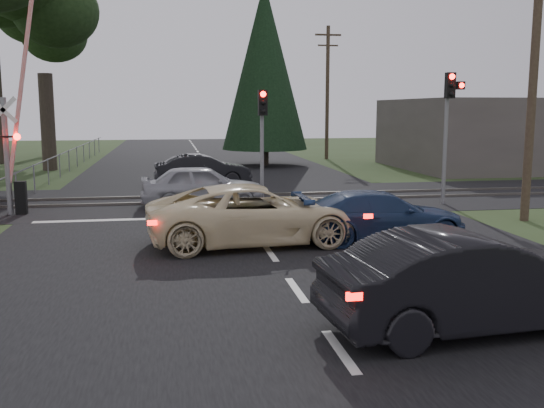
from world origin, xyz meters
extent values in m
plane|color=#2C3D1B|center=(0.00, 0.00, 0.00)|extent=(120.00, 120.00, 0.00)
cube|color=black|center=(0.00, 10.00, 0.01)|extent=(14.00, 100.00, 0.01)
cube|color=black|center=(0.00, 12.00, 0.01)|extent=(120.00, 8.00, 0.01)
cube|color=silver|center=(0.00, 8.20, 0.01)|extent=(13.00, 0.35, 0.00)
cube|color=#59544C|center=(0.00, 11.20, 0.05)|extent=(120.00, 0.12, 0.10)
cube|color=#59544C|center=(0.00, 12.80, 0.05)|extent=(120.00, 0.12, 0.10)
cylinder|color=slate|center=(-7.50, 9.80, 1.90)|extent=(0.18, 0.18, 3.80)
cube|color=white|center=(-7.50, 9.70, 3.40)|extent=(0.88, 0.03, 0.88)
cube|color=white|center=(-7.50, 9.70, 3.40)|extent=(0.88, 0.03, 0.88)
cube|color=black|center=(-7.50, 9.72, 2.55)|extent=(0.90, 0.06, 0.06)
sphere|color=#FF0C07|center=(-7.12, 9.65, 2.55)|extent=(0.22, 0.22, 0.22)
cube|color=black|center=(-7.15, 9.80, 0.55)|extent=(0.35, 0.25, 1.10)
cube|color=red|center=(-6.95, 9.80, 4.00)|extent=(1.16, 0.10, 5.93)
cylinder|color=slate|center=(7.50, 9.60, 1.90)|extent=(0.14, 0.14, 3.80)
cube|color=black|center=(7.50, 9.42, 4.25)|extent=(0.32, 0.24, 0.90)
sphere|color=#FF0C07|center=(7.50, 9.29, 4.55)|extent=(0.20, 0.20, 0.20)
sphere|color=black|center=(7.50, 9.29, 4.25)|extent=(0.18, 0.18, 0.18)
sphere|color=black|center=(7.50, 9.29, 3.95)|extent=(0.18, 0.18, 0.18)
cube|color=black|center=(7.88, 9.42, 4.25)|extent=(0.28, 0.22, 0.28)
sphere|color=#FF0C07|center=(7.88, 9.30, 4.25)|extent=(0.18, 0.18, 0.18)
cylinder|color=slate|center=(1.00, 10.80, 1.60)|extent=(0.14, 0.14, 3.20)
cube|color=black|center=(1.00, 10.62, 3.65)|extent=(0.32, 0.24, 0.90)
sphere|color=#FF0C07|center=(1.00, 10.49, 3.95)|extent=(0.20, 0.20, 0.20)
sphere|color=black|center=(1.00, 10.49, 3.65)|extent=(0.18, 0.18, 0.18)
sphere|color=black|center=(1.00, 10.49, 3.35)|extent=(0.18, 0.18, 0.18)
cylinder|color=#4C3D2D|center=(8.50, 6.00, 4.50)|extent=(0.26, 0.26, 9.00)
cylinder|color=#4C3D2D|center=(8.50, 30.00, 4.50)|extent=(0.26, 0.26, 9.00)
cube|color=#4C3D2D|center=(8.50, 30.00, 8.40)|extent=(1.80, 0.12, 0.12)
cube|color=#4C3D2D|center=(8.50, 30.00, 7.70)|extent=(1.40, 0.10, 0.10)
cylinder|color=#4C3D2D|center=(8.50, 55.00, 4.50)|extent=(0.26, 0.26, 9.00)
cube|color=#4C3D2D|center=(8.50, 55.00, 8.40)|extent=(1.80, 0.12, 0.12)
cube|color=#4C3D2D|center=(8.50, 55.00, 7.70)|extent=(1.40, 0.10, 0.10)
cylinder|color=#473D33|center=(-9.00, 25.00, 2.70)|extent=(0.80, 0.80, 5.40)
cylinder|color=#473D33|center=(-11.00, 36.00, 2.70)|extent=(0.80, 0.80, 5.40)
ellipsoid|color=black|center=(-11.00, 36.00, 9.60)|extent=(6.00, 6.00, 7.20)
cylinder|color=#473D33|center=(3.50, 26.00, 1.00)|extent=(0.50, 0.50, 2.00)
cone|color=black|center=(3.50, 26.00, 6.00)|extent=(5.20, 5.20, 10.00)
cube|color=#59514C|center=(18.00, 22.00, 2.00)|extent=(14.00, 10.00, 4.00)
imported|color=beige|center=(-0.20, 4.16, 0.76)|extent=(5.69, 3.00, 1.53)
imported|color=black|center=(2.22, -2.50, 0.77)|extent=(4.83, 2.06, 1.55)
imported|color=#9FA1A7|center=(-1.19, 10.58, 0.74)|extent=(4.35, 1.83, 1.47)
imported|color=navy|center=(3.08, 3.98, 0.65)|extent=(4.51, 1.84, 1.31)
imported|color=black|center=(-0.86, 16.35, 0.71)|extent=(4.37, 1.76, 1.41)
camera|label=1|loc=(-2.34, -10.91, 3.42)|focal=40.00mm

